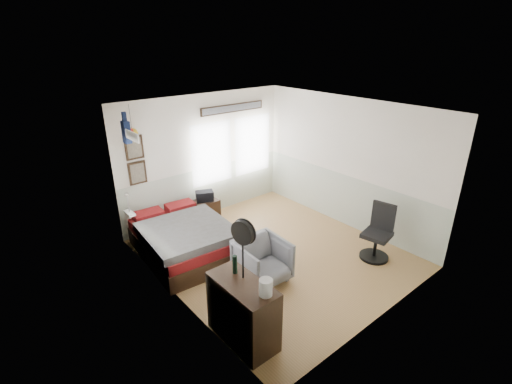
% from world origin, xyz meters
% --- Properties ---
extents(ground_plane, '(4.00, 4.50, 0.01)m').
position_xyz_m(ground_plane, '(0.00, 0.00, -0.01)').
color(ground_plane, '#A57A45').
extents(room_shell, '(4.02, 4.52, 2.71)m').
position_xyz_m(room_shell, '(-0.08, 0.19, 1.61)').
color(room_shell, silver).
rests_on(room_shell, ground_plane).
extents(wall_decor, '(3.55, 1.32, 1.44)m').
position_xyz_m(wall_decor, '(-1.10, 1.96, 2.10)').
color(wall_decor, '#412C18').
rests_on(wall_decor, room_shell).
extents(bed, '(1.59, 2.13, 0.65)m').
position_xyz_m(bed, '(-1.30, 1.05, 0.32)').
color(bed, black).
rests_on(bed, ground_plane).
extents(dresser, '(0.48, 1.00, 0.90)m').
position_xyz_m(dresser, '(-1.74, -1.30, 0.45)').
color(dresser, black).
rests_on(dresser, ground_plane).
extents(armchair, '(0.81, 0.84, 0.72)m').
position_xyz_m(armchair, '(-0.68, -0.47, 0.36)').
color(armchair, slate).
rests_on(armchair, ground_plane).
extents(nightstand, '(0.55, 0.45, 0.52)m').
position_xyz_m(nightstand, '(-0.29, 1.88, 0.26)').
color(nightstand, black).
rests_on(nightstand, ground_plane).
extents(task_chair, '(0.54, 0.54, 1.04)m').
position_xyz_m(task_chair, '(1.37, -1.28, 0.42)').
color(task_chair, black).
rests_on(task_chair, ground_plane).
extents(kettle, '(0.19, 0.16, 0.22)m').
position_xyz_m(kettle, '(-1.67, -1.66, 1.01)').
color(kettle, silver).
rests_on(kettle, dresser).
extents(bottle, '(0.07, 0.07, 0.26)m').
position_xyz_m(bottle, '(-1.68, -1.07, 1.03)').
color(bottle, black).
rests_on(bottle, dresser).
extents(stand_fan, '(0.16, 0.34, 0.84)m').
position_xyz_m(stand_fan, '(-1.65, -1.22, 1.55)').
color(stand_fan, black).
rests_on(stand_fan, dresser).
extents(black_bag, '(0.42, 0.35, 0.21)m').
position_xyz_m(black_bag, '(-0.29, 1.88, 0.63)').
color(black_bag, black).
rests_on(black_bag, nightstand).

